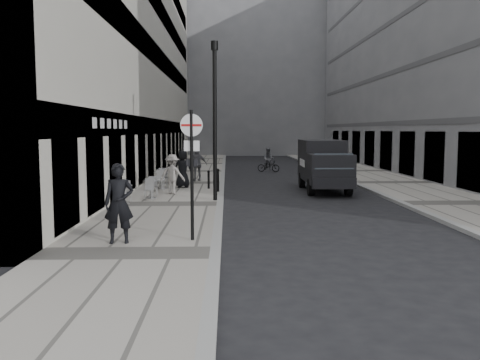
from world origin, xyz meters
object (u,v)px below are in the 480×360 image
object	(u,v)px
lamppost	(215,113)
walking_man	(119,203)
panel_van	(323,163)
cyclist	(269,163)
sign_post	(192,157)

from	to	relation	value
lamppost	walking_man	bearing A→B (deg)	-105.91
walking_man	panel_van	bearing A→B (deg)	52.08
lamppost	panel_van	world-z (taller)	lamppost
panel_van	cyclist	distance (m)	11.18
walking_man	lamppost	size ratio (longest dim) A/B	0.32
lamppost	cyclist	size ratio (longest dim) A/B	3.71
walking_man	lamppost	world-z (taller)	lamppost
lamppost	cyclist	world-z (taller)	lamppost
sign_post	panel_van	distance (m)	12.42
sign_post	panel_van	world-z (taller)	sign_post
panel_van	lamppost	bearing A→B (deg)	-140.92
sign_post	panel_van	xyz separation A→B (m)	(5.40, 11.15, -0.85)
walking_man	lamppost	bearing A→B (deg)	68.21
lamppost	panel_van	size ratio (longest dim) A/B	1.20
cyclist	lamppost	bearing A→B (deg)	-83.38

